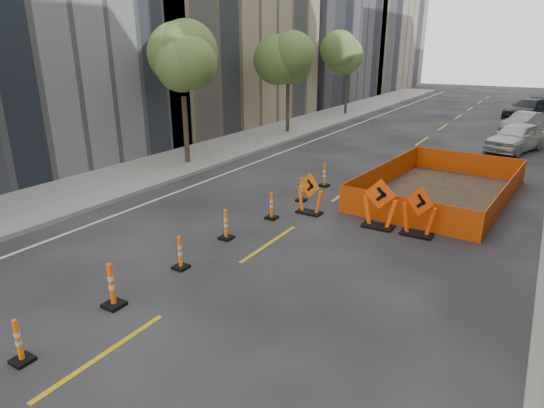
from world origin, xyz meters
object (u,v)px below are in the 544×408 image
Objects in this scene: channelizer_4 at (226,224)px; parked_car_mid at (525,122)px; channelizer_3 at (180,252)px; channelizer_7 at (324,175)px; chevron_sign_right at (419,211)px; channelizer_1 at (18,341)px; channelizer_5 at (271,205)px; channelizer_6 at (302,189)px; channelizer_2 at (112,285)px; chevron_sign_left at (310,193)px; chevron_sign_center at (380,203)px; parked_car_far at (528,109)px; parked_car_near at (516,137)px.

parked_car_mid reaches higher than channelizer_4.
channelizer_7 is at bearing 89.62° from channelizer_3.
channelizer_1 is at bearing -92.51° from chevron_sign_right.
channelizer_7 is 0.62× the size of chevron_sign_right.
channelizer_5 is 1.03× the size of channelizer_6.
channelizer_2 is at bearing -88.45° from channelizer_4.
channelizer_3 is 0.63× the size of chevron_sign_left.
parked_car_mid is at bearing 77.19° from channelizer_3.
chevron_sign_left reaches higher than channelizer_3.
channelizer_1 is at bearing -90.06° from channelizer_7.
chevron_sign_left is at bearing 175.88° from chevron_sign_center.
parked_car_far is at bearing 79.93° from channelizer_3.
parked_car_far reaches higher than channelizer_4.
channelizer_1 is at bearing -90.62° from channelizer_5.
chevron_sign_left is (0.86, 1.12, 0.26)m from channelizer_5.
chevron_sign_center reaches higher than chevron_sign_right.
chevron_sign_left reaches higher than channelizer_4.
channelizer_5 is at bearing -81.09° from parked_car_mid.
channelizer_3 is 0.93× the size of channelizer_7.
parked_car_near reaches higher than channelizer_3.
channelizer_3 is 0.20× the size of parked_car_near.
channelizer_6 is 21.82m from parked_car_mid.
parked_car_mid reaches higher than channelizer_6.
parked_car_mid reaches higher than channelizer_5.
parked_car_far is at bearing 81.51° from chevron_sign_center.
parked_car_far is at bearing 79.01° from channelizer_4.
parked_car_near reaches higher than channelizer_2.
channelizer_6 is 0.92× the size of channelizer_7.
channelizer_1 is 0.85× the size of channelizer_2.
chevron_sign_center is at bearing 14.72° from chevron_sign_left.
channelizer_7 reaches higher than channelizer_1.
channelizer_5 is 0.58× the size of chevron_sign_center.
parked_car_far reaches higher than channelizer_6.
chevron_sign_right is 0.35× the size of parked_car_near.
chevron_sign_center reaches higher than parked_car_mid.
parked_car_mid reaches higher than channelizer_7.
channelizer_5 is 4.72m from chevron_sign_right.
chevron_sign_center is at bearing -43.64° from channelizer_7.
channelizer_7 is (-0.08, 2.18, 0.04)m from channelizer_6.
chevron_sign_right is (1.23, 0.01, -0.02)m from chevron_sign_center.
channelizer_1 is at bearing -90.47° from channelizer_6.
parked_car_far is (2.59, 28.76, -0.03)m from chevron_sign_center.
channelizer_7 is 3.38m from chevron_sign_left.
parked_car_far is (6.07, 34.20, 0.32)m from channelizer_3.
chevron_sign_center is 22.21m from parked_car_mid.
channelizer_4 is 26.09m from parked_car_mid.
channelizer_1 is 4.35m from channelizer_3.
channelizer_2 is at bearing -90.69° from channelizer_3.
channelizer_2 is 0.67× the size of chevron_sign_right.
parked_car_near is (6.27, 22.62, 0.24)m from channelizer_2.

